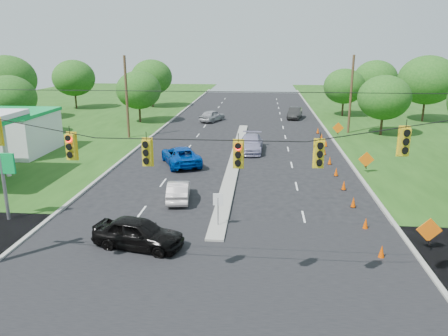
# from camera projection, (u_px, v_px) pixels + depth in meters

# --- Properties ---
(ground) EXTENTS (160.00, 160.00, 0.00)m
(ground) POSITION_uv_depth(u_px,v_px,m) (204.00, 282.00, 19.13)
(ground) COLOR black
(ground) RESTS_ON ground
(cross_street) EXTENTS (160.00, 14.00, 0.02)m
(cross_street) POSITION_uv_depth(u_px,v_px,m) (204.00, 282.00, 19.13)
(cross_street) COLOR black
(cross_street) RESTS_ON ground
(curb_left) EXTENTS (0.25, 110.00, 0.16)m
(curb_left) POSITION_uv_depth(u_px,v_px,m) (150.00, 138.00, 48.75)
(curb_left) COLOR gray
(curb_left) RESTS_ON ground
(curb_right) EXTENTS (0.25, 110.00, 0.16)m
(curb_right) POSITION_uv_depth(u_px,v_px,m) (334.00, 142.00, 47.03)
(curb_right) COLOR gray
(curb_right) RESTS_ON ground
(median) EXTENTS (1.00, 34.00, 0.18)m
(median) POSITION_uv_depth(u_px,v_px,m) (235.00, 161.00, 39.26)
(median) COLOR gray
(median) RESTS_ON ground
(median_sign) EXTENTS (0.55, 0.06, 2.05)m
(median_sign) POSITION_uv_depth(u_px,v_px,m) (218.00, 203.00, 24.48)
(median_sign) COLOR gray
(median_sign) RESTS_ON ground
(signal_span) EXTENTS (25.60, 0.32, 9.00)m
(signal_span) POSITION_uv_depth(u_px,v_px,m) (198.00, 181.00, 16.83)
(signal_span) COLOR #422D1C
(signal_span) RESTS_ON ground
(utility_pole_far_left) EXTENTS (0.28, 0.28, 9.00)m
(utility_pole_far_left) POSITION_uv_depth(u_px,v_px,m) (127.00, 98.00, 47.74)
(utility_pole_far_left) COLOR #422D1C
(utility_pole_far_left) RESTS_ON ground
(utility_pole_far_right) EXTENTS (0.28, 0.28, 9.00)m
(utility_pole_far_right) POSITION_uv_depth(u_px,v_px,m) (351.00, 95.00, 50.40)
(utility_pole_far_right) COLOR #422D1C
(utility_pole_far_right) RESTS_ON ground
(cone_0) EXTENTS (0.32, 0.32, 0.70)m
(cone_0) POSITION_uv_depth(u_px,v_px,m) (382.00, 252.00, 21.20)
(cone_0) COLOR #DA4500
(cone_0) RESTS_ON ground
(cone_1) EXTENTS (0.32, 0.32, 0.70)m
(cone_1) POSITION_uv_depth(u_px,v_px,m) (366.00, 223.00, 24.56)
(cone_1) COLOR #DA4500
(cone_1) RESTS_ON ground
(cone_2) EXTENTS (0.32, 0.32, 0.70)m
(cone_2) POSITION_uv_depth(u_px,v_px,m) (353.00, 202.00, 27.91)
(cone_2) COLOR #DA4500
(cone_2) RESTS_ON ground
(cone_3) EXTENTS (0.32, 0.32, 0.70)m
(cone_3) POSITION_uv_depth(u_px,v_px,m) (344.00, 185.00, 31.27)
(cone_3) COLOR #DA4500
(cone_3) RESTS_ON ground
(cone_4) EXTENTS (0.32, 0.32, 0.70)m
(cone_4) POSITION_uv_depth(u_px,v_px,m) (336.00, 172.00, 34.62)
(cone_4) COLOR #DA4500
(cone_4) RESTS_ON ground
(cone_5) EXTENTS (0.32, 0.32, 0.70)m
(cone_5) POSITION_uv_depth(u_px,v_px,m) (330.00, 160.00, 37.98)
(cone_5) COLOR #DA4500
(cone_5) RESTS_ON ground
(cone_6) EXTENTS (0.32, 0.32, 0.70)m
(cone_6) POSITION_uv_depth(u_px,v_px,m) (324.00, 151.00, 41.33)
(cone_6) COLOR #DA4500
(cone_6) RESTS_ON ground
(cone_7) EXTENTS (0.32, 0.32, 0.70)m
(cone_7) POSITION_uv_depth(u_px,v_px,m) (326.00, 143.00, 44.64)
(cone_7) COLOR #DA4500
(cone_7) RESTS_ON ground
(cone_8) EXTENTS (0.32, 0.32, 0.70)m
(cone_8) POSITION_uv_depth(u_px,v_px,m) (322.00, 136.00, 47.99)
(cone_8) COLOR #DA4500
(cone_8) RESTS_ON ground
(cone_9) EXTENTS (0.32, 0.32, 0.70)m
(cone_9) POSITION_uv_depth(u_px,v_px,m) (318.00, 130.00, 51.35)
(cone_9) COLOR #DA4500
(cone_9) RESTS_ON ground
(work_sign_0) EXTENTS (1.27, 0.58, 1.37)m
(work_sign_0) POSITION_uv_depth(u_px,v_px,m) (429.00, 231.00, 21.75)
(work_sign_0) COLOR black
(work_sign_0) RESTS_ON ground
(work_sign_1) EXTENTS (1.27, 0.58, 1.37)m
(work_sign_1) POSITION_uv_depth(u_px,v_px,m) (366.00, 160.00, 35.17)
(work_sign_1) COLOR black
(work_sign_1) RESTS_ON ground
(work_sign_2) EXTENTS (1.27, 0.58, 1.37)m
(work_sign_2) POSITION_uv_depth(u_px,v_px,m) (338.00, 128.00, 48.59)
(work_sign_2) COLOR black
(work_sign_2) RESTS_ON ground
(tree_2) EXTENTS (5.88, 5.88, 6.86)m
(tree_2) POSITION_uv_depth(u_px,v_px,m) (9.00, 98.00, 48.93)
(tree_2) COLOR black
(tree_2) RESTS_ON ground
(tree_3) EXTENTS (7.56, 7.56, 8.82)m
(tree_3) POSITION_uv_depth(u_px,v_px,m) (7.00, 80.00, 58.70)
(tree_3) COLOR black
(tree_3) RESTS_ON ground
(tree_4) EXTENTS (6.72, 6.72, 7.84)m
(tree_4) POSITION_uv_depth(u_px,v_px,m) (74.00, 78.00, 70.03)
(tree_4) COLOR black
(tree_4) RESTS_ON ground
(tree_5) EXTENTS (5.88, 5.88, 6.86)m
(tree_5) POSITION_uv_depth(u_px,v_px,m) (139.00, 90.00, 57.50)
(tree_5) COLOR black
(tree_5) RESTS_ON ground
(tree_6) EXTENTS (6.72, 6.72, 7.84)m
(tree_6) POSITION_uv_depth(u_px,v_px,m) (152.00, 77.00, 71.88)
(tree_6) COLOR black
(tree_6) RESTS_ON ground
(tree_9) EXTENTS (5.88, 5.88, 6.86)m
(tree_9) POSITION_uv_depth(u_px,v_px,m) (384.00, 98.00, 49.18)
(tree_9) COLOR black
(tree_9) RESTS_ON ground
(tree_10) EXTENTS (7.56, 7.56, 8.82)m
(tree_10) POSITION_uv_depth(u_px,v_px,m) (427.00, 80.00, 57.75)
(tree_10) COLOR black
(tree_10) RESTS_ON ground
(tree_11) EXTENTS (6.72, 6.72, 7.84)m
(tree_11) POSITION_uv_depth(u_px,v_px,m) (375.00, 79.00, 68.81)
(tree_11) COLOR black
(tree_11) RESTS_ON ground
(tree_12) EXTENTS (5.88, 5.88, 6.86)m
(tree_12) POSITION_uv_depth(u_px,v_px,m) (344.00, 86.00, 62.78)
(tree_12) COLOR black
(tree_12) RESTS_ON ground
(black_sedan) EXTENTS (4.98, 2.84, 1.60)m
(black_sedan) POSITION_uv_depth(u_px,v_px,m) (138.00, 233.00, 22.22)
(black_sedan) COLOR black
(black_sedan) RESTS_ON ground
(white_sedan) EXTENTS (1.89, 4.15, 1.32)m
(white_sedan) POSITION_uv_depth(u_px,v_px,m) (179.00, 191.00, 29.16)
(white_sedan) COLOR beige
(white_sedan) RESTS_ON ground
(blue_pickup) EXTENTS (4.69, 6.33, 1.60)m
(blue_pickup) POSITION_uv_depth(u_px,v_px,m) (181.00, 156.00, 37.83)
(blue_pickup) COLOR #0139A3
(blue_pickup) RESTS_ON ground
(silver_car_far) EXTENTS (2.41, 5.59, 1.60)m
(silver_car_far) POSITION_uv_depth(u_px,v_px,m) (251.00, 144.00, 42.44)
(silver_car_far) COLOR #9B95B8
(silver_car_far) RESTS_ON ground
(silver_car_oncoming) EXTENTS (3.52, 5.00, 1.58)m
(silver_car_oncoming) POSITION_uv_depth(u_px,v_px,m) (212.00, 116.00, 59.36)
(silver_car_oncoming) COLOR #A0A0A6
(silver_car_oncoming) RESTS_ON ground
(dark_car_receding) EXTENTS (2.51, 4.97, 1.56)m
(dark_car_receding) POSITION_uv_depth(u_px,v_px,m) (295.00, 113.00, 61.73)
(dark_car_receding) COLOR black
(dark_car_receding) RESTS_ON ground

